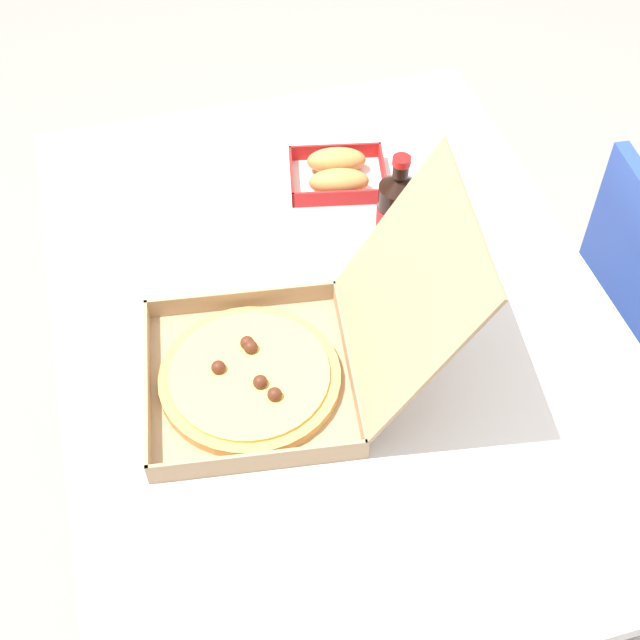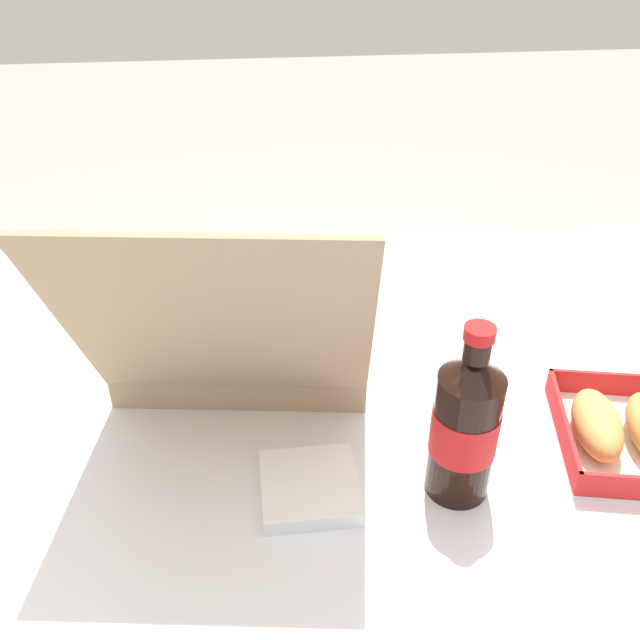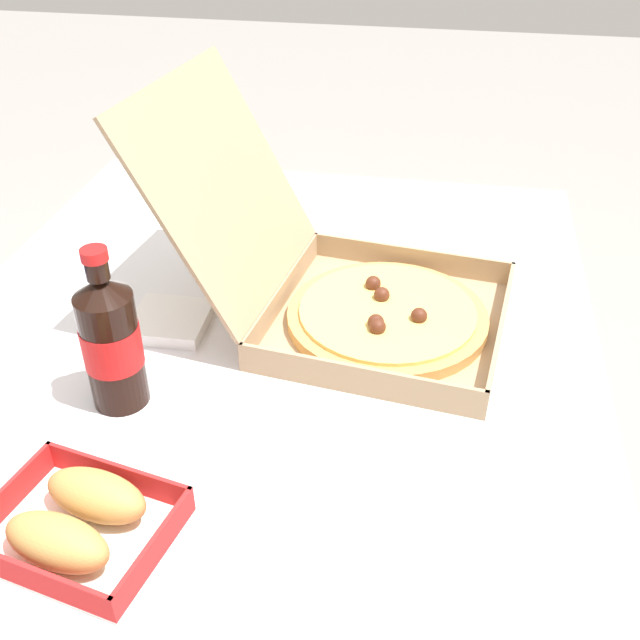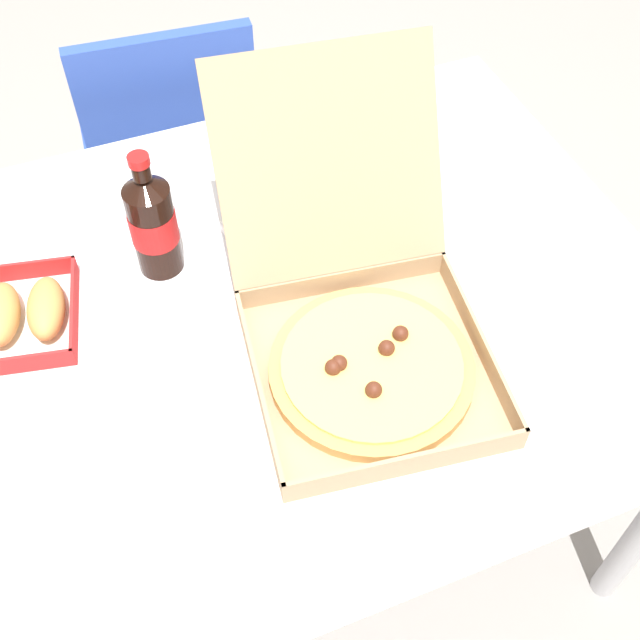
# 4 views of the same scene
# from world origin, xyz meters

# --- Properties ---
(ground_plane) EXTENTS (10.00, 10.00, 0.00)m
(ground_plane) POSITION_xyz_m (0.00, 0.00, 0.00)
(ground_plane) COLOR gray
(dining_table) EXTENTS (1.31, 0.97, 0.71)m
(dining_table) POSITION_xyz_m (0.00, 0.00, 0.64)
(dining_table) COLOR white
(dining_table) RESTS_ON ground_plane
(chair) EXTENTS (0.43, 0.43, 0.83)m
(chair) POSITION_xyz_m (0.03, 0.72, 0.48)
(chair) COLOR #2D4CAD
(chair) RESTS_ON ground_plane
(pizza_box_open) EXTENTS (0.40, 0.54, 0.34)m
(pizza_box_open) POSITION_xyz_m (0.12, -0.13, 0.75)
(pizza_box_open) COLOR tan
(pizza_box_open) RESTS_ON dining_table
(bread_side_box) EXTENTS (0.19, 0.22, 0.06)m
(bread_side_box) POSITION_xyz_m (-0.33, 0.10, 0.73)
(bread_side_box) COLOR white
(bread_side_box) RESTS_ON dining_table
(cola_bottle) EXTENTS (0.07, 0.07, 0.22)m
(cola_bottle) POSITION_xyz_m (-0.11, 0.15, 0.80)
(cola_bottle) COLOR black
(cola_bottle) RESTS_ON dining_table
(paper_menu) EXTENTS (0.24, 0.19, 0.00)m
(paper_menu) POSITION_xyz_m (0.46, 0.23, 0.71)
(paper_menu) COLOR white
(paper_menu) RESTS_ON dining_table
(napkin_pile) EXTENTS (0.11, 0.11, 0.02)m
(napkin_pile) POSITION_xyz_m (0.06, 0.14, 0.72)
(napkin_pile) COLOR white
(napkin_pile) RESTS_ON dining_table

